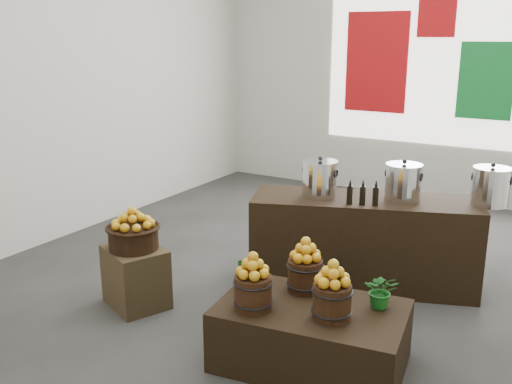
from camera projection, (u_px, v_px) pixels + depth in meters
The scene contains 23 objects.
ground at pixel (305, 281), 5.47m from camera, with size 7.00×7.00×0.00m, color #3A3A37.
back_wall at pixel (420, 56), 7.84m from camera, with size 6.00×0.04×4.00m, color beige.
back_opening at pixel (441, 56), 7.67m from camera, with size 3.20×0.02×2.40m, color white.
deco_red_left at pixel (376, 62), 8.13m from camera, with size 0.90×0.04×1.40m, color #AE0D11.
deco_green_right at pixel (486, 81), 7.45m from camera, with size 0.70×0.04×1.00m, color #11732B.
deco_red_upper at pixel (437, 18), 7.58m from camera, with size 0.50×0.04×0.50m, color #AE0D11.
crate at pixel (136, 277), 4.93m from camera, with size 0.52×0.43×0.52m, color brown.
wicker_basket at pixel (134, 238), 4.84m from camera, with size 0.42×0.42×0.19m, color black.
apples_in_basket at pixel (132, 217), 4.79m from camera, with size 0.33×0.33×0.18m, color #B02505, non-canonical shape.
display_table at pixel (311, 336), 4.05m from camera, with size 1.30×0.80×0.45m, color black.
apple_bucket_front_left at pixel (253, 292), 3.93m from camera, with size 0.26×0.26×0.24m, color #341C0E.
apples_in_bucket_front_left at pixel (253, 265), 3.88m from camera, with size 0.19×0.19×0.17m, color #B02505, non-canonical shape.
apple_bucket_front_right at pixel (332, 301), 3.80m from camera, with size 0.26×0.26×0.24m, color #341C0E.
apples_in_bucket_front_right at pixel (333, 273), 3.75m from camera, with size 0.19×0.19×0.17m, color #B02505, non-canonical shape.
apple_bucket_rear at pixel (305, 275), 4.22m from camera, with size 0.26×0.26×0.24m, color #341C0E.
apples_in_bucket_rear at pixel (306, 249), 4.16m from camera, with size 0.19×0.19×0.17m, color #B02505, non-canonical shape.
herb_garnish_right at pixel (381, 290), 3.94m from camera, with size 0.23×0.20×0.26m, color #125A17.
herb_garnish_left at pixel (244, 273), 4.25m from camera, with size 0.13×0.11×0.25m, color #125A17.
counter at pixel (363, 242), 5.32m from camera, with size 2.05×0.65×0.84m, color black.
stock_pot_left at pixel (320, 180), 5.24m from camera, with size 0.32×0.32×0.32m, color silver.
stock_pot_center at pixel (403, 183), 5.11m from camera, with size 0.32×0.32×0.32m, color silver.
stock_pot_right at pixel (491, 187), 4.98m from camera, with size 0.32×0.32×0.32m, color silver.
oil_cruets at pixel (366, 192), 4.99m from camera, with size 0.22×0.06×0.23m, color black, non-canonical shape.
Camera 1 is at (2.17, -4.57, 2.29)m, focal length 40.00 mm.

